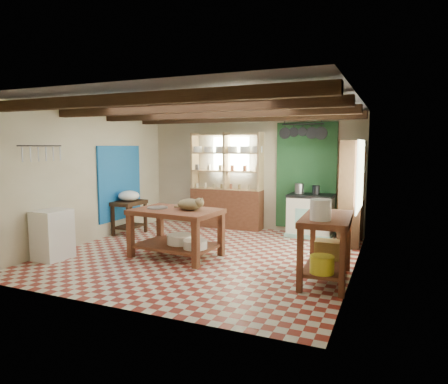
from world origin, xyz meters
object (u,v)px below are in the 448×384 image
at_px(stove, 311,215).
at_px(white_cabinet, 52,235).
at_px(work_table, 176,233).
at_px(prep_table, 129,218).
at_px(cat, 190,204).
at_px(right_counter, 326,248).

relative_size(stove, white_cabinet, 1.10).
distance_m(work_table, prep_table, 2.14).
bearing_deg(prep_table, cat, -27.78).
relative_size(stove, right_counter, 0.71).
bearing_deg(white_cabinet, cat, 27.15).
distance_m(right_counter, cat, 2.37).
relative_size(stove, cat, 2.13).
height_order(stove, cat, cat).
distance_m(white_cabinet, right_counter, 4.46).
relative_size(prep_table, cat, 1.68).
bearing_deg(cat, right_counter, -12.01).
bearing_deg(right_counter, prep_table, 159.68).
xyz_separation_m(right_counter, cat, (-2.31, 0.28, 0.46)).
relative_size(stove, prep_table, 1.27).
bearing_deg(prep_table, white_cabinet, -90.20).
xyz_separation_m(prep_table, white_cabinet, (-0.02, -2.09, 0.06)).
xyz_separation_m(work_table, white_cabinet, (-1.83, -0.95, 0.01)).
bearing_deg(prep_table, stove, 20.16).
bearing_deg(white_cabinet, prep_table, 91.41).
xyz_separation_m(stove, white_cabinet, (-3.66, -3.40, -0.03)).
xyz_separation_m(stove, cat, (-1.57, -2.41, 0.47)).
relative_size(work_table, white_cabinet, 1.74).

